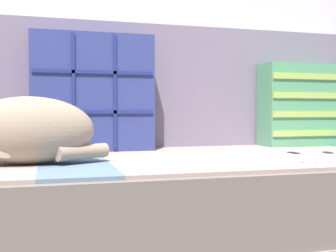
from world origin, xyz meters
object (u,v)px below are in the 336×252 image
Objects in this scene: throw_pillow_quilted at (93,93)px; sleeping_cat at (22,133)px; game_remote_near at (293,156)px; game_remote_far at (327,156)px; throw_pillow_striped at (306,105)px; couch at (162,214)px.

sleeping_cat is at bearing -121.90° from throw_pillow_quilted.
game_remote_near and game_remote_far have the same top height.
throw_pillow_quilted is 1.04× the size of sleeping_cat.
throw_pillow_striped is at bearing 52.23° from game_remote_near.
game_remote_far is at bearing -6.73° from sleeping_cat.
game_remote_far reaches higher than couch.
couch is at bearing -49.14° from throw_pillow_quilted.
game_remote_near is (0.36, -0.22, 0.21)m from couch.
game_remote_far is (-0.24, -0.47, -0.17)m from throw_pillow_striped.
throw_pillow_quilted is at bearing 179.97° from throw_pillow_striped.
couch is 0.52m from throw_pillow_quilted.
throw_pillow_striped reaches higher than couch.
sleeping_cat is (-0.23, -0.37, -0.13)m from throw_pillow_quilted.
throw_pillow_striped reaches higher than sleeping_cat.
throw_pillow_quilted is (-0.20, 0.23, 0.41)m from couch.
throw_pillow_quilted is at bearing 58.10° from sleeping_cat.
sleeping_cat is 0.80m from game_remote_near.
couch is at bearing -161.67° from throw_pillow_striped.
game_remote_near is 0.11m from game_remote_far.
sleeping_cat is (-1.14, -0.37, -0.09)m from throw_pillow_striped.
throw_pillow_striped reaches higher than game_remote_far.
game_remote_far is at bearing -35.45° from throw_pillow_quilted.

